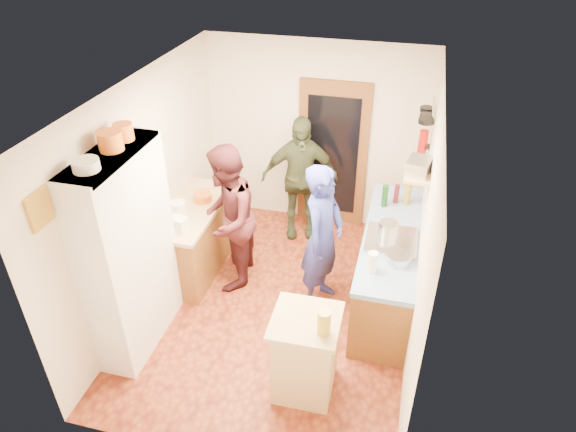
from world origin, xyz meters
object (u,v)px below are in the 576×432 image
at_px(hutch_body, 129,254).
at_px(person_back, 301,178).
at_px(person_left, 231,217).
at_px(island_base, 305,356).
at_px(person_hob, 324,240).
at_px(right_counter_base, 388,267).

bearing_deg(hutch_body, person_back, 62.86).
height_order(person_left, person_back, person_left).
xyz_separation_m(person_left, person_back, (0.57, 1.19, -0.04)).
bearing_deg(person_left, island_base, 32.86).
bearing_deg(island_base, person_hob, 93.56).
bearing_deg(hutch_body, right_counter_base, 27.47).
relative_size(right_counter_base, island_base, 2.56).
bearing_deg(right_counter_base, person_back, 141.13).
distance_m(person_hob, person_left, 1.15).
bearing_deg(person_back, island_base, -92.63).
relative_size(hutch_body, person_back, 1.26).
height_order(right_counter_base, person_left, person_left).
bearing_deg(person_back, person_hob, -83.31).
xyz_separation_m(person_hob, person_back, (-0.58, 1.33, -0.01)).
xyz_separation_m(hutch_body, person_hob, (1.78, 1.01, -0.21)).
height_order(hutch_body, person_back, hutch_body).
distance_m(island_base, person_back, 2.73).
distance_m(hutch_body, person_hob, 2.06).
relative_size(hutch_body, person_left, 1.21).
bearing_deg(island_base, person_back, 104.17).
height_order(right_counter_base, person_back, person_back).
distance_m(hutch_body, person_left, 1.34).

